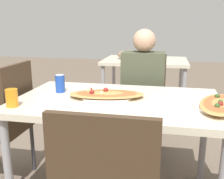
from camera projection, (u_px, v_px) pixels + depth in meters
The scene contains 9 objects.
dining_table at pixel (118, 109), 1.70m from camera, with size 1.32×0.80×0.72m.
chair_far_seated at pixel (143, 100), 2.42m from camera, with size 0.40×0.40×0.92m.
chair_side_left at pixel (7, 119), 1.94m from camera, with size 0.40×0.40×0.92m.
person_seated at pixel (143, 86), 2.26m from camera, with size 0.36×0.25×1.15m.
pizza_main at pixel (106, 95), 1.71m from camera, with size 0.52×0.33×0.06m.
soda_can at pixel (60, 83), 1.84m from camera, with size 0.07×0.07×0.12m.
drink_glass at pixel (12, 98), 1.52m from camera, with size 0.07×0.07×0.11m.
pizza_second at pixel (221, 105), 1.51m from camera, with size 0.35×0.50×0.05m.
background_table at pixel (142, 63), 3.52m from camera, with size 1.10×0.80×0.84m.
Camera 1 is at (0.29, -1.59, 1.20)m, focal length 42.00 mm.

